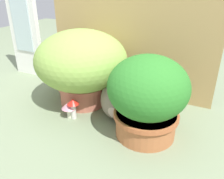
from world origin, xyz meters
The scene contains 8 objects.
ground_plane centered at (0.00, 0.00, 0.00)m, with size 6.00×6.00×0.00m, color gray.
cardboard_backdrop centered at (-0.05, 0.45, 0.41)m, with size 1.19×0.03×0.81m, color tan.
window_panel_white centered at (-0.96, 0.42, 0.46)m, with size 0.29×0.05×0.92m.
grass_planter centered at (-0.25, 0.16, 0.28)m, with size 0.59×0.59×0.49m.
leafy_planter centered at (0.25, 0.00, 0.23)m, with size 0.41×0.41×0.44m.
cat centered at (0.03, 0.09, 0.12)m, with size 0.28×0.38×0.32m.
mushroom_ornament_pink centered at (-0.22, -0.04, 0.08)m, with size 0.09×0.09×0.11m.
mushroom_ornament_red centered at (-0.19, -0.04, 0.09)m, with size 0.07×0.07×0.13m.
Camera 1 is at (0.54, -1.01, 0.76)m, focal length 37.10 mm.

